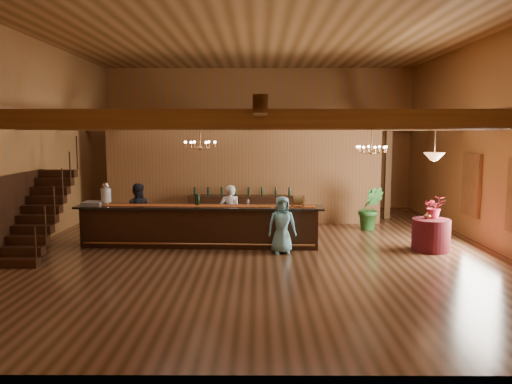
{
  "coord_description": "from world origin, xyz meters",
  "views": [
    {
      "loc": [
        -0.02,
        -12.88,
        3.0
      ],
      "look_at": [
        -0.09,
        0.67,
        1.38
      ],
      "focal_mm": 35.0,
      "sensor_mm": 36.0,
      "label": 1
    }
  ],
  "objects_px": {
    "tasting_bar": "(200,226)",
    "round_table": "(431,235)",
    "chandelier_right": "(372,149)",
    "raffle_drum": "(298,200)",
    "backbar_shelf": "(242,211)",
    "pendant_lamp": "(434,157)",
    "chandelier_left": "(200,144)",
    "bartender": "(230,213)",
    "staff_second": "(138,212)",
    "floor_plant": "(370,208)",
    "beverage_dispenser": "(106,194)",
    "guest": "(282,225)"
  },
  "relations": [
    {
      "from": "raffle_drum",
      "to": "chandelier_right",
      "type": "xyz_separation_m",
      "value": [
        2.0,
        0.53,
        1.31
      ]
    },
    {
      "from": "bartender",
      "to": "staff_second",
      "type": "height_order",
      "value": "staff_second"
    },
    {
      "from": "floor_plant",
      "to": "staff_second",
      "type": "bearing_deg",
      "value": -167.38
    },
    {
      "from": "tasting_bar",
      "to": "chandelier_right",
      "type": "distance_m",
      "value": 5.01
    },
    {
      "from": "tasting_bar",
      "to": "round_table",
      "type": "distance_m",
      "value": 5.97
    },
    {
      "from": "chandelier_left",
      "to": "staff_second",
      "type": "relative_size",
      "value": 0.5
    },
    {
      "from": "chandelier_right",
      "to": "bartender",
      "type": "relative_size",
      "value": 0.51
    },
    {
      "from": "beverage_dispenser",
      "to": "floor_plant",
      "type": "distance_m",
      "value": 7.82
    },
    {
      "from": "tasting_bar",
      "to": "backbar_shelf",
      "type": "relative_size",
      "value": 1.89
    },
    {
      "from": "pendant_lamp",
      "to": "beverage_dispenser",
      "type": "bearing_deg",
      "value": 175.72
    },
    {
      "from": "backbar_shelf",
      "to": "staff_second",
      "type": "bearing_deg",
      "value": -138.14
    },
    {
      "from": "chandelier_right",
      "to": "backbar_shelf",
      "type": "bearing_deg",
      "value": 143.45
    },
    {
      "from": "staff_second",
      "to": "beverage_dispenser",
      "type": "bearing_deg",
      "value": 37.36
    },
    {
      "from": "raffle_drum",
      "to": "chandelier_left",
      "type": "relative_size",
      "value": 0.43
    },
    {
      "from": "raffle_drum",
      "to": "pendant_lamp",
      "type": "relative_size",
      "value": 0.38
    },
    {
      "from": "beverage_dispenser",
      "to": "raffle_drum",
      "type": "distance_m",
      "value": 5.08
    },
    {
      "from": "chandelier_right",
      "to": "pendant_lamp",
      "type": "distance_m",
      "value": 1.62
    },
    {
      "from": "round_table",
      "to": "staff_second",
      "type": "relative_size",
      "value": 0.59
    },
    {
      "from": "tasting_bar",
      "to": "chandelier_right",
      "type": "relative_size",
      "value": 8.16
    },
    {
      "from": "round_table",
      "to": "chandelier_left",
      "type": "height_order",
      "value": "chandelier_left"
    },
    {
      "from": "staff_second",
      "to": "tasting_bar",
      "type": "bearing_deg",
      "value": 156.52
    },
    {
      "from": "round_table",
      "to": "bartender",
      "type": "xyz_separation_m",
      "value": [
        -5.17,
        1.11,
        0.38
      ]
    },
    {
      "from": "tasting_bar",
      "to": "pendant_lamp",
      "type": "distance_m",
      "value": 6.25
    },
    {
      "from": "staff_second",
      "to": "guest",
      "type": "xyz_separation_m",
      "value": [
        3.95,
        -1.47,
        -0.08
      ]
    },
    {
      "from": "backbar_shelf",
      "to": "bartender",
      "type": "xyz_separation_m",
      "value": [
        -0.25,
        -2.35,
        0.3
      ]
    },
    {
      "from": "round_table",
      "to": "raffle_drum",
      "type": "bearing_deg",
      "value": 175.04
    },
    {
      "from": "raffle_drum",
      "to": "tasting_bar",
      "type": "bearing_deg",
      "value": 176.23
    },
    {
      "from": "backbar_shelf",
      "to": "round_table",
      "type": "bearing_deg",
      "value": -31.86
    },
    {
      "from": "raffle_drum",
      "to": "pendant_lamp",
      "type": "xyz_separation_m",
      "value": [
        3.37,
        -0.29,
        1.14
      ]
    },
    {
      "from": "round_table",
      "to": "staff_second",
      "type": "xyz_separation_m",
      "value": [
        -7.76,
        1.19,
        0.39
      ]
    },
    {
      "from": "backbar_shelf",
      "to": "floor_plant",
      "type": "xyz_separation_m",
      "value": [
        3.99,
        -0.74,
        0.2
      ]
    },
    {
      "from": "backbar_shelf",
      "to": "pendant_lamp",
      "type": "relative_size",
      "value": 3.84
    },
    {
      "from": "chandelier_left",
      "to": "bartender",
      "type": "xyz_separation_m",
      "value": [
        0.73,
        0.67,
        -1.91
      ]
    },
    {
      "from": "chandelier_left",
      "to": "chandelier_right",
      "type": "height_order",
      "value": "same"
    },
    {
      "from": "beverage_dispenser",
      "to": "floor_plant",
      "type": "xyz_separation_m",
      "value": [
        7.51,
        2.08,
        -0.69
      ]
    },
    {
      "from": "tasting_bar",
      "to": "staff_second",
      "type": "height_order",
      "value": "staff_second"
    },
    {
      "from": "round_table",
      "to": "chandelier_right",
      "type": "bearing_deg",
      "value": 149.04
    },
    {
      "from": "guest",
      "to": "pendant_lamp",
      "type": "bearing_deg",
      "value": -2.8
    },
    {
      "from": "round_table",
      "to": "guest",
      "type": "bearing_deg",
      "value": -175.71
    },
    {
      "from": "raffle_drum",
      "to": "bartender",
      "type": "xyz_separation_m",
      "value": [
        -1.8,
        0.81,
        -0.47
      ]
    },
    {
      "from": "backbar_shelf",
      "to": "chandelier_left",
      "type": "height_order",
      "value": "chandelier_left"
    },
    {
      "from": "tasting_bar",
      "to": "backbar_shelf",
      "type": "xyz_separation_m",
      "value": [
        1.02,
        2.99,
        -0.06
      ]
    },
    {
      "from": "backbar_shelf",
      "to": "chandelier_right",
      "type": "bearing_deg",
      "value": -33.36
    },
    {
      "from": "raffle_drum",
      "to": "round_table",
      "type": "xyz_separation_m",
      "value": [
        3.37,
        -0.29,
        -0.85
      ]
    },
    {
      "from": "raffle_drum",
      "to": "backbar_shelf",
      "type": "height_order",
      "value": "raffle_drum"
    },
    {
      "from": "chandelier_left",
      "to": "floor_plant",
      "type": "distance_m",
      "value": 5.82
    },
    {
      "from": "raffle_drum",
      "to": "chandelier_left",
      "type": "distance_m",
      "value": 2.91
    },
    {
      "from": "bartender",
      "to": "pendant_lamp",
      "type": "bearing_deg",
      "value": 161.48
    },
    {
      "from": "tasting_bar",
      "to": "round_table",
      "type": "height_order",
      "value": "tasting_bar"
    },
    {
      "from": "beverage_dispenser",
      "to": "staff_second",
      "type": "relative_size",
      "value": 0.37
    }
  ]
}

